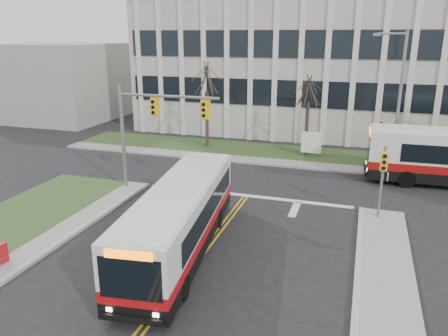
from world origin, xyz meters
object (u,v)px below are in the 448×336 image
streetlight (397,94)px  bus_main (181,220)px  directory_sign (311,143)px  newspaper_box_red (0,254)px

streetlight → bus_main: 18.17m
streetlight → bus_main: streetlight is taller
streetlight → directory_sign: 6.96m
streetlight → newspaper_box_red: bearing=-129.5°
directory_sign → newspaper_box_red: size_ratio=2.11×
streetlight → bus_main: size_ratio=0.85×
streetlight → directory_sign: streetlight is taller
streetlight → directory_sign: (-5.53, 1.30, -4.02)m
bus_main → newspaper_box_red: 7.39m
bus_main → streetlight: bearing=52.6°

